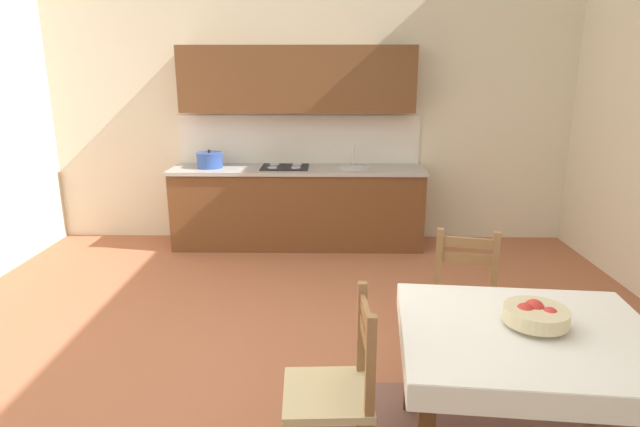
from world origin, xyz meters
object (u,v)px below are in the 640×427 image
(kitchen_cabinetry, at_px, (297,171))
(fruit_bowl, at_px, (536,315))
(dining_chair_kitchen_side, at_px, (464,308))
(dining_table, at_px, (526,355))
(dining_chair_tv_side, at_px, (336,392))

(kitchen_cabinetry, relative_size, fruit_bowl, 9.35)
(dining_chair_kitchen_side, bearing_deg, kitchen_cabinetry, 115.44)
(fruit_bowl, bearing_deg, dining_table, -134.17)
(kitchen_cabinetry, bearing_deg, dining_table, -69.54)
(kitchen_cabinetry, bearing_deg, fruit_bowl, -68.81)
(dining_chair_kitchen_side, relative_size, fruit_bowl, 3.10)
(kitchen_cabinetry, height_order, dining_chair_tv_side, kitchen_cabinetry)
(dining_chair_kitchen_side, distance_m, fruit_bowl, 0.93)
(dining_chair_kitchen_side, xyz_separation_m, fruit_bowl, (0.10, -0.85, 0.37))
(dining_table, xyz_separation_m, dining_chair_kitchen_side, (-0.06, 0.88, -0.18))
(dining_chair_kitchen_side, bearing_deg, fruit_bowl, -83.40)
(dining_table, distance_m, dining_chair_tv_side, 0.93)
(dining_table, xyz_separation_m, dining_chair_tv_side, (-0.91, -0.05, -0.18))
(kitchen_cabinetry, distance_m, fruit_bowl, 3.71)
(kitchen_cabinetry, xyz_separation_m, dining_chair_tv_side, (0.40, -3.55, -0.41))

